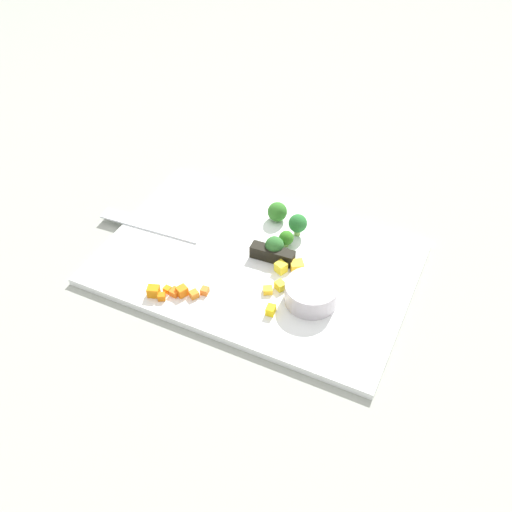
# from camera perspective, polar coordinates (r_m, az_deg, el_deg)

# --- Properties ---
(ground_plane) EXTENTS (4.00, 4.00, 0.00)m
(ground_plane) POSITION_cam_1_polar(r_m,az_deg,el_deg) (0.97, 0.00, -0.95)
(ground_plane) COLOR #989C91
(cutting_board) EXTENTS (0.50, 0.33, 0.01)m
(cutting_board) POSITION_cam_1_polar(r_m,az_deg,el_deg) (0.96, 0.00, -0.70)
(cutting_board) COLOR white
(cutting_board) RESTS_ON ground_plane
(prep_bowl) EXTENTS (0.08, 0.08, 0.03)m
(prep_bowl) POSITION_cam_1_polar(r_m,az_deg,el_deg) (0.89, 5.40, -3.60)
(prep_bowl) COLOR #BEB6BE
(prep_bowl) RESTS_ON cutting_board
(chef_knife) EXTENTS (0.36, 0.05, 0.02)m
(chef_knife) POSITION_cam_1_polar(r_m,az_deg,el_deg) (0.97, -2.32, 1.12)
(chef_knife) COLOR silver
(chef_knife) RESTS_ON cutting_board
(carrot_dice_0) EXTENTS (0.02, 0.02, 0.02)m
(carrot_dice_0) POSITION_cam_1_polar(r_m,az_deg,el_deg) (0.90, -7.21, -3.41)
(carrot_dice_0) COLOR orange
(carrot_dice_0) RESTS_ON cutting_board
(carrot_dice_1) EXTENTS (0.01, 0.01, 0.01)m
(carrot_dice_1) POSITION_cam_1_polar(r_m,az_deg,el_deg) (0.90, -5.00, -3.39)
(carrot_dice_1) COLOR orange
(carrot_dice_1) RESTS_ON cutting_board
(carrot_dice_2) EXTENTS (0.02, 0.02, 0.02)m
(carrot_dice_2) POSITION_cam_1_polar(r_m,az_deg,el_deg) (0.91, -9.94, -3.40)
(carrot_dice_2) COLOR orange
(carrot_dice_2) RESTS_ON cutting_board
(carrot_dice_3) EXTENTS (0.01, 0.01, 0.01)m
(carrot_dice_3) POSITION_cam_1_polar(r_m,az_deg,el_deg) (0.91, -8.61, -3.24)
(carrot_dice_3) COLOR orange
(carrot_dice_3) RESTS_ON cutting_board
(carrot_dice_4) EXTENTS (0.01, 0.02, 0.01)m
(carrot_dice_4) POSITION_cam_1_polar(r_m,az_deg,el_deg) (0.91, -7.90, -3.49)
(carrot_dice_4) COLOR orange
(carrot_dice_4) RESTS_ON cutting_board
(carrot_dice_5) EXTENTS (0.02, 0.01, 0.01)m
(carrot_dice_5) POSITION_cam_1_polar(r_m,az_deg,el_deg) (0.90, -9.17, -3.93)
(carrot_dice_5) COLOR orange
(carrot_dice_5) RESTS_ON cutting_board
(carrot_dice_6) EXTENTS (0.02, 0.02, 0.01)m
(carrot_dice_6) POSITION_cam_1_polar(r_m,az_deg,el_deg) (0.90, -6.06, -3.72)
(carrot_dice_6) COLOR orange
(carrot_dice_6) RESTS_ON cutting_board
(pepper_dice_0) EXTENTS (0.02, 0.02, 0.01)m
(pepper_dice_0) POSITION_cam_1_polar(r_m,az_deg,el_deg) (0.91, 2.36, -2.89)
(pepper_dice_0) COLOR yellow
(pepper_dice_0) RESTS_ON cutting_board
(pepper_dice_1) EXTENTS (0.01, 0.02, 0.01)m
(pepper_dice_1) POSITION_cam_1_polar(r_m,az_deg,el_deg) (0.87, 1.44, -5.27)
(pepper_dice_1) COLOR yellow
(pepper_dice_1) RESTS_ON cutting_board
(pepper_dice_2) EXTENTS (0.03, 0.03, 0.01)m
(pepper_dice_2) POSITION_cam_1_polar(r_m,az_deg,el_deg) (0.94, 3.99, -0.94)
(pepper_dice_2) COLOR yellow
(pepper_dice_2) RESTS_ON cutting_board
(pepper_dice_3) EXTENTS (0.02, 0.02, 0.02)m
(pepper_dice_3) POSITION_cam_1_polar(r_m,az_deg,el_deg) (0.93, 2.43, -1.12)
(pepper_dice_3) COLOR yellow
(pepper_dice_3) RESTS_ON cutting_board
(pepper_dice_4) EXTENTS (0.02, 0.02, 0.01)m
(pepper_dice_4) POSITION_cam_1_polar(r_m,az_deg,el_deg) (0.90, 1.15, -3.34)
(pepper_dice_4) COLOR yellow
(pepper_dice_4) RESTS_ON cutting_board
(broccoli_floret_0) EXTENTS (0.03, 0.03, 0.04)m
(broccoli_floret_0) POSITION_cam_1_polar(r_m,az_deg,el_deg) (0.95, 1.81, 0.99)
(broccoli_floret_0) COLOR #87C16C
(broccoli_floret_0) RESTS_ON cutting_board
(broccoli_floret_1) EXTENTS (0.03, 0.03, 0.03)m
(broccoli_floret_1) POSITION_cam_1_polar(r_m,az_deg,el_deg) (1.03, 2.09, 4.31)
(broccoli_floret_1) COLOR #8BC362
(broccoli_floret_1) RESTS_ON cutting_board
(broccoli_floret_2) EXTENTS (0.03, 0.03, 0.04)m
(broccoli_floret_2) POSITION_cam_1_polar(r_m,az_deg,el_deg) (0.99, 4.09, 3.15)
(broccoli_floret_2) COLOR #87BD5A
(broccoli_floret_2) RESTS_ON cutting_board
(broccoli_floret_3) EXTENTS (0.02, 0.02, 0.03)m
(broccoli_floret_3) POSITION_cam_1_polar(r_m,az_deg,el_deg) (0.97, 2.96, 1.74)
(broccoli_floret_3) COLOR #95BE5B
(broccoli_floret_3) RESTS_ON cutting_board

